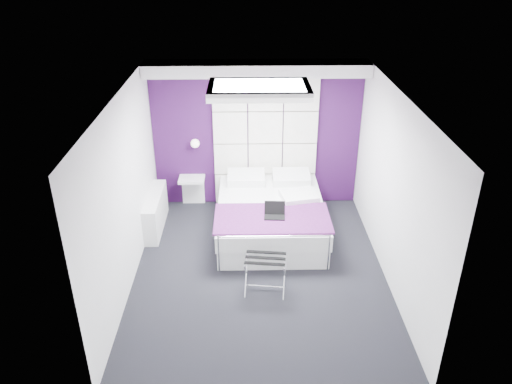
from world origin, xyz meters
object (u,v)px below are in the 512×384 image
nightstand (192,179)px  radiator (156,212)px  luggage_rack (265,274)px  laptop (274,213)px  bed (270,216)px  wall_lamp (195,143)px

nightstand → radiator: bearing=-127.0°
luggage_rack → laptop: (0.17, 1.02, 0.38)m
nightstand → laptop: 1.98m
bed → laptop: 0.58m
radiator → bed: bed is taller
wall_lamp → laptop: (1.29, -1.45, -0.57)m
wall_lamp → nightstand: wall_lamp is taller
wall_lamp → nightstand: (-0.10, -0.04, -0.67)m
radiator → bed: bearing=-6.3°
radiator → laptop: bearing=-19.6°
nightstand → laptop: size_ratio=1.45×
luggage_rack → nightstand: bearing=123.5°
wall_lamp → bed: size_ratio=0.07×
bed → laptop: (0.03, -0.48, 0.34)m
radiator → nightstand: size_ratio=2.67×
wall_lamp → nightstand: size_ratio=0.33×
wall_lamp → radiator: wall_lamp is taller
wall_lamp → radiator: bearing=-130.1°
radiator → luggage_rack: size_ratio=2.22×
wall_lamp → bed: bearing=-37.7°
laptop → radiator: bearing=164.1°
laptop → nightstand: bearing=138.3°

